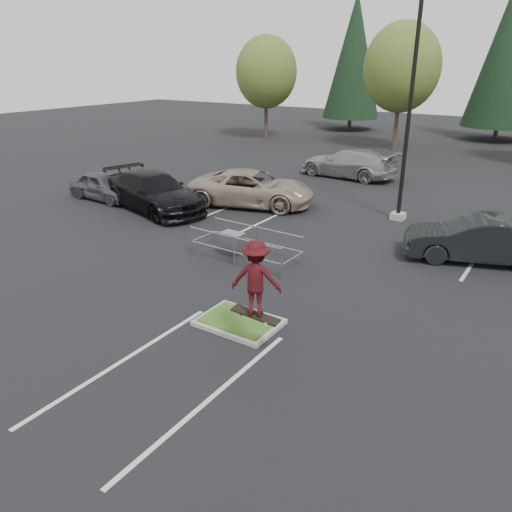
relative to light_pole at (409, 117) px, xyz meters
The scene contains 15 objects.
ground 12.85m from the light_pole, 92.39° to the right, with size 120.00×120.00×0.00m, color black.
grass_median 12.82m from the light_pole, 92.39° to the right, with size 2.20×1.60×0.16m.
stall_lines 7.74m from the light_pole, 107.24° to the right, with size 22.62×17.60×0.01m.
light_pole is the anchor object (origin of this frame).
decid_a 25.86m from the light_pole, 135.75° to the left, with size 5.44×5.44×8.91m.
decid_b 19.70m from the light_pole, 109.35° to the left, with size 5.89×5.89×9.64m.
conif_a 31.63m from the light_pole, 117.38° to the left, with size 5.72×5.72×13.00m.
conif_b 28.69m from the light_pole, 91.01° to the left, with size 6.38×6.38×14.50m.
cart_corral 9.51m from the light_pole, 113.41° to the right, with size 4.08×1.58×1.14m.
skateboarder 13.26m from the light_pole, 86.92° to the right, with size 1.37×1.08×2.02m.
car_l_tan 8.11m from the light_pole, 165.98° to the right, with size 2.87×6.22×1.73m, color gray.
car_l_black 12.19m from the light_pole, 154.54° to the right, with size 2.54×6.25×1.81m, color black.
car_l_grey 15.35m from the light_pole, 160.35° to the right, with size 1.69×4.20×1.43m, color #47494E.
car_r_charc 6.46m from the light_pole, 40.68° to the right, with size 1.76×5.05×1.66m, color black.
car_far_silver 9.58m from the light_pole, 128.45° to the left, with size 2.44×6.01×1.74m, color #999994.
Camera 1 is at (7.07, -9.94, 6.87)m, focal length 35.00 mm.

